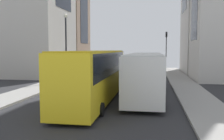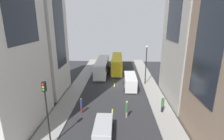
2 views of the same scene
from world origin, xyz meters
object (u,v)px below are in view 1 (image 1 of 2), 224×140
at_px(city_bus_white, 146,71).
at_px(pedestrian_waiting_curb, 117,65).
at_px(car_silver_0, 136,66).
at_px(pedestrian_crossing_mid, 86,64).
at_px(traffic_light_near_corner, 166,44).
at_px(pedestrian_crossing_near, 156,66).
at_px(delivery_van_white, 97,68).
at_px(streetcar_yellow, 96,71).

relative_size(city_bus_white, pedestrian_waiting_curb, 5.43).
bearing_deg(car_silver_0, pedestrian_crossing_mid, 33.81).
bearing_deg(car_silver_0, traffic_light_near_corner, -162.21).
bearing_deg(pedestrian_waiting_curb, pedestrian_crossing_mid, -57.39).
height_order(city_bus_white, pedestrian_crossing_near, city_bus_white).
relative_size(delivery_van_white, traffic_light_near_corner, 0.86).
distance_m(streetcar_yellow, pedestrian_crossing_mid, 21.35).
distance_m(delivery_van_white, pedestrian_crossing_mid, 9.37).
height_order(pedestrian_waiting_curb, pedestrian_crossing_mid, pedestrian_crossing_mid).
bearing_deg(traffic_light_near_corner, pedestrian_crossing_near, 74.00).
relative_size(city_bus_white, traffic_light_near_corner, 1.93).
xyz_separation_m(pedestrian_crossing_near, traffic_light_near_corner, (-1.79, -6.23, 3.51)).
bearing_deg(car_silver_0, pedestrian_waiting_curb, 54.41).
distance_m(car_silver_0, pedestrian_crossing_near, 5.68).
relative_size(pedestrian_crossing_near, pedestrian_crossing_mid, 0.96).
distance_m(city_bus_white, delivery_van_white, 10.88).
bearing_deg(city_bus_white, pedestrian_waiting_curb, -75.35).
height_order(car_silver_0, pedestrian_crossing_near, pedestrian_crossing_near).
xyz_separation_m(pedestrian_crossing_mid, traffic_light_near_corner, (-12.63, -6.66, 3.31)).
bearing_deg(streetcar_yellow, pedestrian_crossing_mid, -72.67).
bearing_deg(delivery_van_white, streetcar_yellow, 102.36).
bearing_deg(streetcar_yellow, pedestrian_waiting_curb, -85.99).
relative_size(city_bus_white, pedestrian_crossing_mid, 5.61).
bearing_deg(pedestrian_crossing_mid, pedestrian_crossing_near, -63.10).
relative_size(car_silver_0, traffic_light_near_corner, 0.63).
bearing_deg(streetcar_yellow, delivery_van_white, -77.64).
bearing_deg(city_bus_white, pedestrian_crossing_near, -93.33).
height_order(delivery_van_white, pedestrian_crossing_mid, delivery_van_white).
bearing_deg(pedestrian_crossing_near, pedestrian_waiting_curb, -51.13).
xyz_separation_m(car_silver_0, pedestrian_crossing_mid, (7.49, 5.01, 0.42)).
height_order(streetcar_yellow, pedestrian_crossing_mid, streetcar_yellow).
bearing_deg(traffic_light_near_corner, city_bus_white, 83.34).
distance_m(streetcar_yellow, traffic_light_near_corner, 27.87).
bearing_deg(streetcar_yellow, car_silver_0, -92.55).
xyz_separation_m(car_silver_0, traffic_light_near_corner, (-5.14, -1.65, 3.73)).
relative_size(pedestrian_waiting_curb, pedestrian_crossing_mid, 1.03).
xyz_separation_m(car_silver_0, pedestrian_waiting_curb, (2.65, 3.71, 0.33)).
relative_size(pedestrian_waiting_curb, traffic_light_near_corner, 0.35).
relative_size(car_silver_0, pedestrian_crossing_mid, 1.84).
distance_m(car_silver_0, pedestrian_waiting_curb, 4.57).
distance_m(pedestrian_waiting_curb, pedestrian_crossing_near, 6.07).
distance_m(streetcar_yellow, car_silver_0, 25.44).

